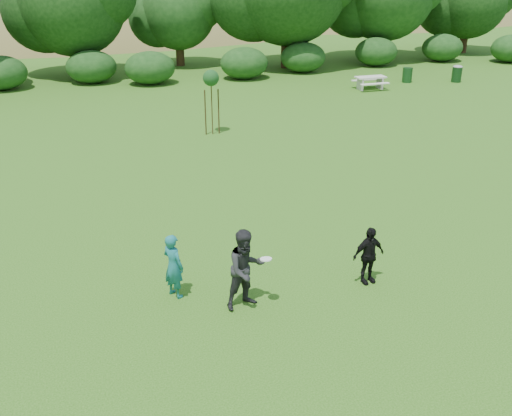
{
  "coord_description": "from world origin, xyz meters",
  "views": [
    {
      "loc": [
        -4.19,
        -10.48,
        7.43
      ],
      "look_at": [
        0.0,
        3.0,
        1.1
      ],
      "focal_mm": 40.0,
      "sensor_mm": 36.0,
      "label": 1
    }
  ],
  "objects_px": {
    "trash_can_lidded": "(457,73)",
    "player_grey": "(246,269)",
    "sapling": "(211,80)",
    "trash_can_near": "(407,75)",
    "player_black": "(368,255)",
    "player_teal": "(173,266)",
    "picnic_table": "(370,81)"
  },
  "relations": [
    {
      "from": "trash_can_near",
      "to": "sapling",
      "type": "distance_m",
      "value": 16.11
    },
    {
      "from": "player_black",
      "to": "sapling",
      "type": "height_order",
      "value": "sapling"
    },
    {
      "from": "trash_can_lidded",
      "to": "player_grey",
      "type": "bearing_deg",
      "value": -134.49
    },
    {
      "from": "player_teal",
      "to": "picnic_table",
      "type": "xyz_separation_m",
      "value": [
        14.94,
        18.79,
        -0.28
      ]
    },
    {
      "from": "player_teal",
      "to": "sapling",
      "type": "relative_size",
      "value": 0.56
    },
    {
      "from": "player_black",
      "to": "trash_can_lidded",
      "type": "bearing_deg",
      "value": 42.17
    },
    {
      "from": "player_teal",
      "to": "player_black",
      "type": "height_order",
      "value": "player_teal"
    },
    {
      "from": "player_grey",
      "to": "sapling",
      "type": "relative_size",
      "value": 0.67
    },
    {
      "from": "sapling",
      "to": "trash_can_lidded",
      "type": "height_order",
      "value": "sapling"
    },
    {
      "from": "player_teal",
      "to": "sapling",
      "type": "distance_m",
      "value": 13.31
    },
    {
      "from": "player_teal",
      "to": "trash_can_lidded",
      "type": "xyz_separation_m",
      "value": [
        21.11,
        19.07,
        -0.26
      ]
    },
    {
      "from": "sapling",
      "to": "trash_can_near",
      "type": "bearing_deg",
      "value": 27.17
    },
    {
      "from": "trash_can_lidded",
      "to": "player_black",
      "type": "bearing_deg",
      "value": -129.71
    },
    {
      "from": "player_grey",
      "to": "picnic_table",
      "type": "distance_m",
      "value": 23.85
    },
    {
      "from": "player_grey",
      "to": "picnic_table",
      "type": "relative_size",
      "value": 1.07
    },
    {
      "from": "player_teal",
      "to": "sapling",
      "type": "bearing_deg",
      "value": -49.39
    },
    {
      "from": "player_black",
      "to": "picnic_table",
      "type": "height_order",
      "value": "player_black"
    },
    {
      "from": "player_teal",
      "to": "trash_can_lidded",
      "type": "relative_size",
      "value": 1.53
    },
    {
      "from": "player_teal",
      "to": "player_grey",
      "type": "xyz_separation_m",
      "value": [
        1.49,
        -0.91,
        0.16
      ]
    },
    {
      "from": "trash_can_near",
      "to": "trash_can_lidded",
      "type": "xyz_separation_m",
      "value": [
        3.0,
        -0.86,
        0.09
      ]
    },
    {
      "from": "player_teal",
      "to": "player_grey",
      "type": "bearing_deg",
      "value": -153.64
    },
    {
      "from": "player_grey",
      "to": "player_black",
      "type": "distance_m",
      "value": 3.14
    },
    {
      "from": "picnic_table",
      "to": "trash_can_lidded",
      "type": "height_order",
      "value": "trash_can_lidded"
    },
    {
      "from": "player_teal",
      "to": "trash_can_lidded",
      "type": "height_order",
      "value": "player_teal"
    },
    {
      "from": "player_black",
      "to": "sapling",
      "type": "bearing_deg",
      "value": 84.97
    },
    {
      "from": "sapling",
      "to": "picnic_table",
      "type": "relative_size",
      "value": 1.58
    },
    {
      "from": "player_grey",
      "to": "trash_can_near",
      "type": "xyz_separation_m",
      "value": [
        16.63,
        20.83,
        -0.51
      ]
    },
    {
      "from": "trash_can_near",
      "to": "trash_can_lidded",
      "type": "relative_size",
      "value": 0.86
    },
    {
      "from": "player_grey",
      "to": "trash_can_lidded",
      "type": "bearing_deg",
      "value": 31.93
    },
    {
      "from": "player_grey",
      "to": "player_teal",
      "type": "bearing_deg",
      "value": 135.04
    },
    {
      "from": "player_grey",
      "to": "picnic_table",
      "type": "xyz_separation_m",
      "value": [
        13.45,
        19.69,
        -0.44
      ]
    },
    {
      "from": "player_grey",
      "to": "trash_can_near",
      "type": "distance_m",
      "value": 26.66
    }
  ]
}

